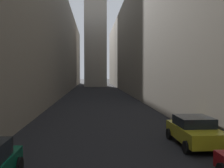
{
  "coord_description": "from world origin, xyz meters",
  "views": [
    {
      "loc": [
        -0.79,
        3.09,
        3.68
      ],
      "look_at": [
        0.0,
        14.1,
        3.25
      ],
      "focal_mm": 43.11,
      "sensor_mm": 36.0,
      "label": 1
    }
  ],
  "objects": [
    {
      "name": "ground_plane",
      "position": [
        0.0,
        48.0,
        0.0
      ],
      "size": [
        264.0,
        264.0,
        0.0
      ],
      "primitive_type": "plane",
      "color": "black"
    },
    {
      "name": "building_block_left",
      "position": [
        -11.69,
        50.0,
        9.01
      ],
      "size": [
        12.38,
        108.0,
        18.02
      ],
      "primitive_type": "cube",
      "color": "gray",
      "rests_on": "ground"
    },
    {
      "name": "building_block_right",
      "position": [
        12.91,
        50.0,
        9.14
      ],
      "size": [
        14.82,
        108.0,
        18.28
      ],
      "primitive_type": "cube",
      "color": "#756B5B",
      "rests_on": "ground"
    },
    {
      "name": "parked_car_right_third",
      "position": [
        4.4,
        16.39,
        0.76
      ],
      "size": [
        2.05,
        4.08,
        1.46
      ],
      "rotation": [
        0.0,
        0.0,
        1.57
      ],
      "color": "#A59919",
      "rests_on": "ground"
    }
  ]
}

